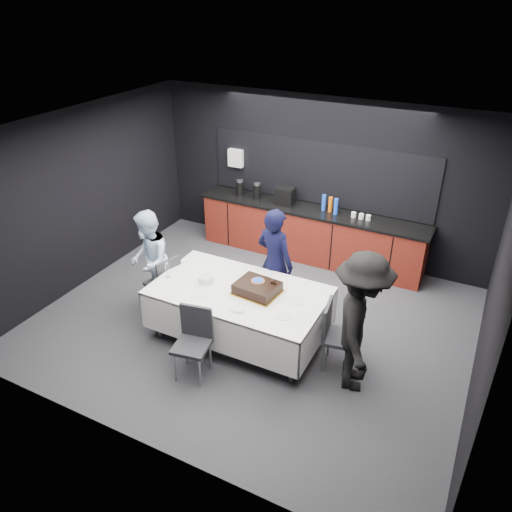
{
  "coord_description": "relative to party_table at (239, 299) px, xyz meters",
  "views": [
    {
      "loc": [
        2.75,
        -5.28,
        4.4
      ],
      "look_at": [
        0.0,
        0.1,
        1.05
      ],
      "focal_mm": 35.0,
      "sensor_mm": 36.0,
      "label": 1
    }
  ],
  "objects": [
    {
      "name": "ground",
      "position": [
        0.0,
        0.4,
        -0.64
      ],
      "size": [
        6.0,
        6.0,
        0.0
      ],
      "primitive_type": "plane",
      "color": "#3B3C40",
      "rests_on": "ground"
    },
    {
      "name": "room_shell",
      "position": [
        0.0,
        0.4,
        1.22
      ],
      "size": [
        6.04,
        5.04,
        2.82
      ],
      "color": "white",
      "rests_on": "ground"
    },
    {
      "name": "kitchenette",
      "position": [
        -0.02,
        2.62,
        -0.1
      ],
      "size": [
        4.1,
        0.64,
        2.05
      ],
      "color": "#5D160E",
      "rests_on": "ground"
    },
    {
      "name": "party_table",
      "position": [
        0.0,
        0.0,
        0.0
      ],
      "size": [
        2.32,
        1.32,
        0.78
      ],
      "color": "#99999E",
      "rests_on": "ground"
    },
    {
      "name": "cake_assembly",
      "position": [
        0.25,
        0.05,
        0.21
      ],
      "size": [
        0.63,
        0.53,
        0.18
      ],
      "color": "gold",
      "rests_on": "party_table"
    },
    {
      "name": "plate_stack",
      "position": [
        -0.5,
        -0.02,
        0.19
      ],
      "size": [
        0.22,
        0.22,
        0.1
      ],
      "primitive_type": "cylinder",
      "color": "white",
      "rests_on": "party_table"
    },
    {
      "name": "loose_plate_near",
      "position": [
        -0.39,
        -0.35,
        0.14
      ],
      "size": [
        0.22,
        0.22,
        0.01
      ],
      "primitive_type": "cylinder",
      "color": "white",
      "rests_on": "party_table"
    },
    {
      "name": "loose_plate_right_a",
      "position": [
        0.78,
        0.1,
        0.14
      ],
      "size": [
        0.21,
        0.21,
        0.01
      ],
      "primitive_type": "cylinder",
      "color": "white",
      "rests_on": "party_table"
    },
    {
      "name": "loose_plate_right_b",
      "position": [
        0.77,
        -0.27,
        0.14
      ],
      "size": [
        0.22,
        0.22,
        0.01
      ],
      "primitive_type": "cylinder",
      "color": "white",
      "rests_on": "party_table"
    },
    {
      "name": "loose_plate_far",
      "position": [
        0.06,
        0.29,
        0.14
      ],
      "size": [
        0.22,
        0.22,
        0.01
      ],
      "primitive_type": "cylinder",
      "color": "white",
      "rests_on": "party_table"
    },
    {
      "name": "fork_pile",
      "position": [
        0.23,
        -0.43,
        0.15
      ],
      "size": [
        0.18,
        0.13,
        0.03
      ],
      "primitive_type": "cube",
      "rotation": [
        0.0,
        0.0,
        0.17
      ],
      "color": "white",
      "rests_on": "party_table"
    },
    {
      "name": "champagne_flute",
      "position": [
        -1.04,
        -0.16,
        0.3
      ],
      "size": [
        0.06,
        0.06,
        0.22
      ],
      "color": "white",
      "rests_on": "party_table"
    },
    {
      "name": "chair_left",
      "position": [
        -1.27,
        0.06,
        -0.11
      ],
      "size": [
        0.52,
        0.52,
        0.92
      ],
      "color": "#29292D",
      "rests_on": "ground"
    },
    {
      "name": "chair_right",
      "position": [
        1.35,
        0.05,
        -0.11
      ],
      "size": [
        0.48,
        0.48,
        0.92
      ],
      "color": "#29292D",
      "rests_on": "ground"
    },
    {
      "name": "chair_near",
      "position": [
        -0.17,
        -0.86,
        -0.11
      ],
      "size": [
        0.49,
        0.49,
        0.92
      ],
      "color": "#29292D",
      "rests_on": "ground"
    },
    {
      "name": "person_center",
      "position": [
        0.16,
        0.79,
        0.2
      ],
      "size": [
        0.69,
        0.53,
        1.67
      ],
      "primitive_type": "imported",
      "rotation": [
        0.0,
        0.0,
        2.91
      ],
      "color": "black",
      "rests_on": "ground"
    },
    {
      "name": "person_left",
      "position": [
        -1.56,
        0.1,
        0.13
      ],
      "size": [
        0.9,
        0.95,
        1.55
      ],
      "primitive_type": "imported",
      "rotation": [
        0.0,
        0.0,
        -0.99
      ],
      "color": "#C6E2F9",
      "rests_on": "ground"
    },
    {
      "name": "person_right",
      "position": [
        1.7,
        -0.16,
        0.27
      ],
      "size": [
        0.98,
        1.32,
        1.81
      ],
      "primitive_type": "imported",
      "rotation": [
        0.0,
        0.0,
        1.86
      ],
      "color": "black",
      "rests_on": "ground"
    }
  ]
}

